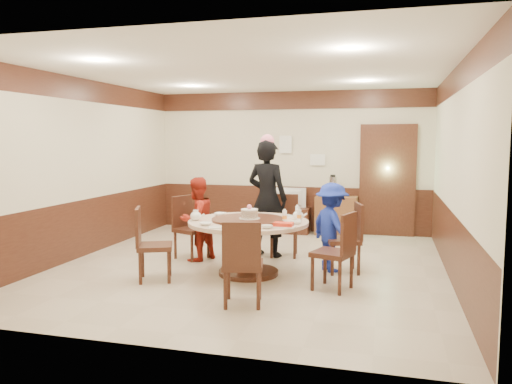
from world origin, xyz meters
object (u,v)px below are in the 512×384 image
(person_blue, at_px, (332,227))
(thermos, at_px, (333,187))
(tv_stand, at_px, (288,220))
(person_red, at_px, (197,219))
(person_standing, at_px, (267,198))
(side_cabinet, at_px, (336,216))
(birthday_cake, at_px, (249,214))
(shrimp_platter, at_px, (283,225))
(television, at_px, (288,198))
(banquet_table, at_px, (248,236))

(person_blue, bearing_deg, thermos, -34.94)
(thermos, bearing_deg, tv_stand, -178.03)
(person_red, height_order, tv_stand, person_red)
(person_standing, distance_m, side_cabinet, 2.32)
(person_blue, height_order, tv_stand, person_blue)
(person_standing, relative_size, person_blue, 1.47)
(side_cabinet, bearing_deg, birthday_cake, -104.48)
(person_red, xyz_separation_m, person_blue, (2.06, -0.10, -0.01))
(birthday_cake, distance_m, thermos, 3.34)
(shrimp_platter, xyz_separation_m, thermos, (0.21, 3.63, 0.16))
(shrimp_platter, relative_size, tv_stand, 0.35)
(tv_stand, distance_m, side_cabinet, 0.96)
(person_red, relative_size, television, 1.87)
(person_blue, height_order, birthday_cake, person_blue)
(shrimp_platter, xyz_separation_m, tv_stand, (-0.66, 3.60, -0.53))
(person_blue, bearing_deg, person_standing, 17.46)
(thermos, bearing_deg, birthday_cake, -103.21)
(shrimp_platter, distance_m, television, 3.66)
(tv_stand, height_order, thermos, thermos)
(person_blue, relative_size, thermos, 3.29)
(banquet_table, xyz_separation_m, person_standing, (-0.02, 1.15, 0.39))
(birthday_cake, xyz_separation_m, tv_stand, (-0.11, 3.23, -0.60))
(person_standing, distance_m, television, 2.06)
(thermos, bearing_deg, shrimp_platter, -93.38)
(person_blue, relative_size, television, 1.82)
(person_red, distance_m, birthday_cake, 1.19)
(shrimp_platter, bearing_deg, side_cabinet, 85.42)
(birthday_cake, xyz_separation_m, shrimp_platter, (0.55, -0.38, -0.07))
(television, distance_m, thermos, 0.90)
(television, bearing_deg, side_cabinet, 179.52)
(person_blue, height_order, thermos, person_blue)
(person_red, xyz_separation_m, tv_stand, (0.90, 2.62, -0.39))
(thermos, bearing_deg, person_blue, -83.87)
(tv_stand, bearing_deg, side_cabinet, 1.82)
(person_standing, height_order, television, person_standing)
(person_standing, xyz_separation_m, shrimp_platter, (0.59, -1.56, -0.14))
(tv_stand, relative_size, side_cabinet, 1.06)
(person_red, bearing_deg, person_standing, 144.49)
(person_red, bearing_deg, birthday_cake, 82.84)
(banquet_table, height_order, thermos, thermos)
(person_blue, xyz_separation_m, thermos, (-0.30, 2.75, 0.32))
(person_standing, bearing_deg, side_cabinet, -97.83)
(person_standing, relative_size, tv_stand, 2.16)
(person_blue, relative_size, shrimp_platter, 4.16)
(person_red, height_order, birthday_cake, person_red)
(television, xyz_separation_m, side_cabinet, (0.95, 0.03, -0.32))
(banquet_table, bearing_deg, tv_stand, 91.53)
(birthday_cake, height_order, shrimp_platter, birthday_cake)
(television, height_order, side_cabinet, television)
(person_red, bearing_deg, thermos, 170.28)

